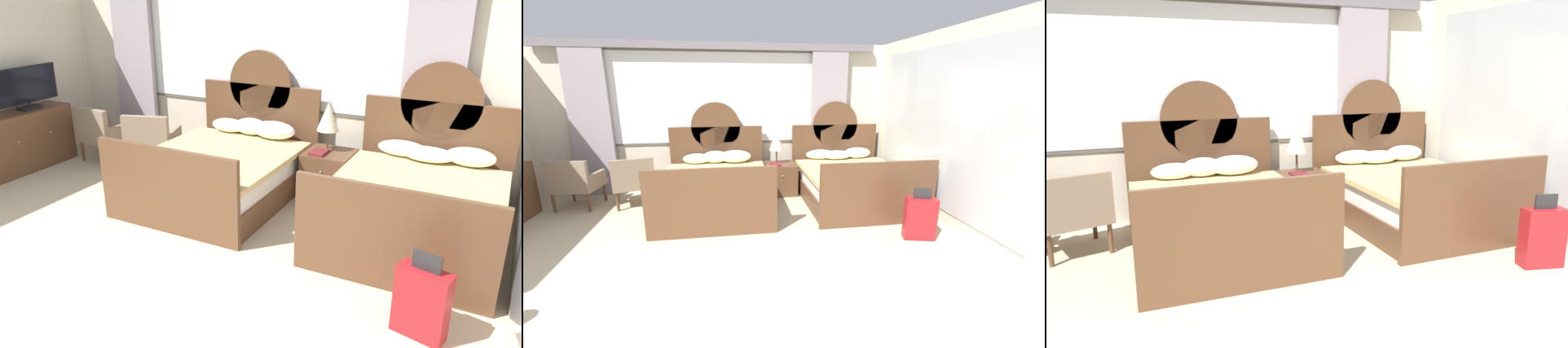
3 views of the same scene
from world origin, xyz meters
TOP-DOWN VIEW (x-y plane):
  - ground_plane at (0.00, 0.00)m, footprint 24.00×24.00m
  - wall_back_window at (0.00, 4.12)m, footprint 6.45×0.22m
  - wall_right_mirror at (3.26, 1.79)m, footprint 0.08×4.72m
  - bed_near_window at (-0.00, 2.99)m, footprint 1.69×2.15m
  - bed_near_mirror at (2.28, 2.99)m, footprint 1.69×2.15m
  - nightstand_between_beds at (1.13, 3.57)m, footprint 0.56×0.58m
  - table_lamp_on_nightstand at (1.08, 3.63)m, footprint 0.27×0.27m
  - book_on_nightstand at (1.04, 3.46)m, footprint 0.18×0.26m
  - armchair_by_window_left at (-1.36, 3.32)m, footprint 0.80×0.80m
  - armchair_by_window_centre at (-2.24, 3.31)m, footprint 0.70×0.70m
  - suitcase_on_floor at (2.63, 1.40)m, footprint 0.41×0.25m

SIDE VIEW (x-z plane):
  - ground_plane at x=0.00m, z-range 0.00..0.00m
  - suitcase_on_floor at x=2.63m, z-range -0.06..0.62m
  - nightstand_between_beds at x=1.13m, z-range 0.00..0.56m
  - bed_near_mirror at x=2.28m, z-range -0.48..1.17m
  - bed_near_window at x=0.00m, z-range -0.48..1.18m
  - armchair_by_window_left at x=-1.36m, z-range 0.03..0.86m
  - armchair_by_window_centre at x=-2.24m, z-range 0.03..0.86m
  - book_on_nightstand at x=1.04m, z-range 0.56..0.59m
  - table_lamp_on_nightstand at x=1.08m, z-range 0.68..1.27m
  - wall_right_mirror at x=3.26m, z-range 0.00..2.70m
  - wall_back_window at x=0.00m, z-range 0.09..2.79m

